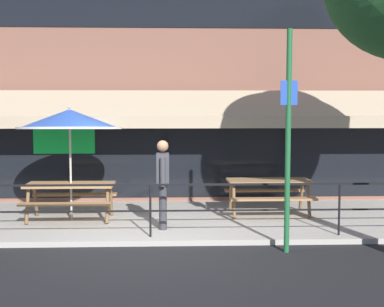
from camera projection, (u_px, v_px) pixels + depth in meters
The scene contains 9 objects.
ground_plane at pixel (150, 246), 9.38m from camera, with size 120.00×120.00×0.00m, color black.
patio_deck at pixel (154, 220), 11.37m from camera, with size 15.00×4.00×0.10m, color #ADA89E.
restaurant_building at pixel (156, 60), 13.28m from camera, with size 15.00×1.60×7.24m.
patio_railing at pixel (150, 199), 9.61m from camera, with size 13.84×0.04×0.97m.
picnic_table_left at pixel (70, 191), 11.06m from camera, with size 1.80×1.42×0.76m.
picnic_table_centre at pixel (269, 187), 11.63m from camera, with size 1.80×1.42×0.76m.
patio_umbrella_left at pixel (70, 120), 11.02m from camera, with size 2.14×2.14×2.38m.
pedestrian_walking at pixel (163, 179), 10.27m from camera, with size 0.25×0.62×1.71m.
street_sign_pole at pixel (288, 139), 8.86m from camera, with size 0.28×0.09×3.72m.
Camera 1 is at (0.38, -9.23, 2.45)m, focal length 50.00 mm.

